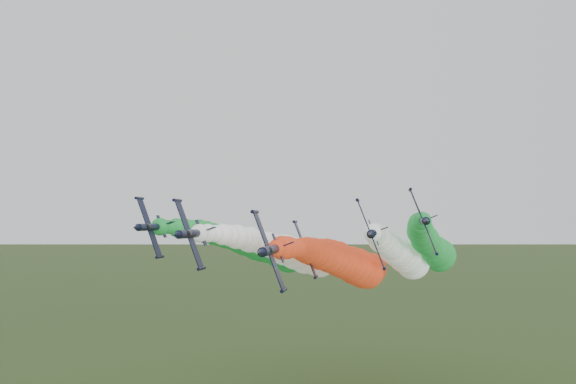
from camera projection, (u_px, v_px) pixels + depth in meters
name	position (u px, v px, depth m)	size (l,w,h in m)	color
jet_lead	(348.00, 265.00, 122.32)	(15.19, 86.93, 18.50)	black
jet_inner_left	(294.00, 254.00, 131.36)	(15.03, 86.77, 18.34)	black
jet_inner_right	(401.00, 254.00, 132.03)	(15.67, 87.41, 18.98)	black
jet_outer_left	(261.00, 248.00, 143.71)	(15.73, 87.47, 19.04)	black
jet_outer_right	(431.00, 246.00, 136.63)	(15.78, 87.52, 19.10)	black
jet_trail	(356.00, 261.00, 149.96)	(15.72, 87.46, 19.03)	black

